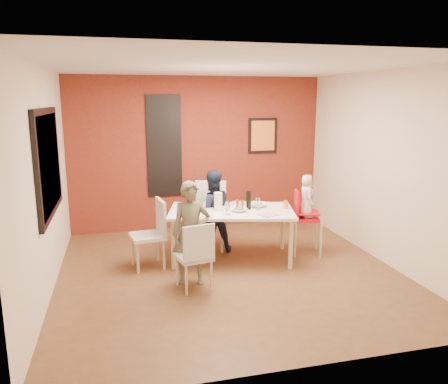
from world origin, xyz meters
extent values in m
plane|color=brown|center=(0.00, 0.00, 0.00)|extent=(4.50, 4.50, 0.00)
cube|color=silver|center=(0.00, 0.00, 2.70)|extent=(4.50, 4.50, 0.02)
cube|color=#F0E0C6|center=(0.00, 2.25, 1.35)|extent=(4.50, 0.02, 2.70)
cube|color=#F0E0C6|center=(0.00, -2.25, 1.35)|extent=(4.50, 0.02, 2.70)
cube|color=#F0E0C6|center=(-2.25, 0.00, 1.35)|extent=(0.02, 4.50, 2.70)
cube|color=#F0E0C6|center=(2.25, 0.00, 1.35)|extent=(0.02, 4.50, 2.70)
cube|color=maroon|center=(0.00, 2.23, 1.35)|extent=(4.50, 0.02, 2.70)
cube|color=black|center=(-2.22, 0.20, 1.55)|extent=(0.05, 1.70, 1.30)
cube|color=black|center=(-2.21, 0.20, 1.55)|extent=(0.02, 1.55, 1.15)
cube|color=silver|center=(-0.60, 2.21, 1.50)|extent=(0.55, 0.03, 1.70)
cube|color=black|center=(-0.60, 2.21, 1.50)|extent=(0.60, 0.03, 1.76)
cube|color=black|center=(1.20, 2.21, 1.65)|extent=(0.54, 0.03, 0.64)
cube|color=#F99537|center=(1.20, 2.19, 1.65)|extent=(0.44, 0.01, 0.54)
cube|color=white|center=(0.16, 0.50, 0.72)|extent=(1.95, 1.38, 0.04)
cylinder|color=beige|center=(-0.72, 0.29, 0.35)|extent=(0.06, 0.06, 0.70)
cylinder|color=beige|center=(-0.52, 1.09, 0.35)|extent=(0.06, 0.06, 0.70)
cylinder|color=beige|center=(0.85, -0.09, 0.35)|extent=(0.06, 0.06, 0.70)
cylinder|color=beige|center=(1.04, 0.71, 0.35)|extent=(0.06, 0.06, 0.70)
cube|color=silver|center=(-0.55, -0.39, 0.41)|extent=(0.47, 0.47, 0.05)
cube|color=silver|center=(-0.52, -0.56, 0.63)|extent=(0.40, 0.12, 0.45)
cylinder|color=#C4AB91|center=(-0.43, -0.20, 0.19)|extent=(0.03, 0.03, 0.39)
cylinder|color=#C4AB91|center=(-0.36, -0.51, 0.19)|extent=(0.03, 0.03, 0.39)
cylinder|color=#C4AB91|center=(-0.74, -0.26, 0.19)|extent=(0.03, 0.03, 0.39)
cylinder|color=#C4AB91|center=(-0.68, -0.58, 0.19)|extent=(0.03, 0.03, 0.39)
cube|color=white|center=(-0.05, 1.02, 0.49)|extent=(0.60, 0.60, 0.05)
cube|color=white|center=(0.01, 1.23, 0.76)|extent=(0.47, 0.18, 0.55)
cylinder|color=beige|center=(-0.29, 0.89, 0.24)|extent=(0.04, 0.04, 0.47)
cylinder|color=beige|center=(-0.18, 1.27, 0.24)|extent=(0.04, 0.04, 0.47)
cylinder|color=beige|center=(0.09, 0.78, 0.24)|extent=(0.04, 0.04, 0.47)
cylinder|color=beige|center=(0.20, 1.16, 0.24)|extent=(0.04, 0.04, 0.47)
cube|color=silver|center=(-1.05, 0.44, 0.45)|extent=(0.50, 0.50, 0.05)
cube|color=silver|center=(-0.86, 0.47, 0.70)|extent=(0.11, 0.44, 0.50)
cylinder|color=#C5B293|center=(-1.26, 0.59, 0.22)|extent=(0.04, 0.04, 0.43)
cylinder|color=#C5B293|center=(-0.90, 0.65, 0.22)|extent=(0.04, 0.04, 0.43)
cylinder|color=#C5B293|center=(-1.20, 0.24, 0.22)|extent=(0.04, 0.04, 0.43)
cylinder|color=#C5B293|center=(-0.85, 0.29, 0.22)|extent=(0.04, 0.04, 0.43)
cube|color=red|center=(1.32, 0.44, 0.55)|extent=(0.41, 0.41, 0.05)
cube|color=red|center=(1.16, 0.48, 0.77)|extent=(0.12, 0.33, 0.40)
cube|color=red|center=(1.32, 0.44, 0.64)|extent=(0.41, 0.41, 0.02)
cylinder|color=#C2AB90|center=(1.45, 0.21, 0.26)|extent=(0.03, 0.03, 0.52)
cylinder|color=#C2AB90|center=(1.08, 0.31, 0.26)|extent=(0.03, 0.03, 0.52)
cylinder|color=#C2AB90|center=(1.55, 0.58, 0.26)|extent=(0.03, 0.03, 0.52)
cylinder|color=#C2AB90|center=(1.18, 0.67, 0.26)|extent=(0.03, 0.03, 0.52)
imported|color=#5F5C44|center=(-0.55, -0.23, 0.66)|extent=(0.53, 0.39, 1.32)
imported|color=black|center=(-0.05, 0.86, 0.63)|extent=(0.64, 0.51, 1.26)
imported|color=silver|center=(1.30, 0.44, 0.89)|extent=(0.21, 0.32, 0.64)
cube|color=white|center=(-0.32, 0.26, 0.74)|extent=(0.27, 0.27, 0.01)
cube|color=white|center=(0.37, 0.86, 0.74)|extent=(0.26, 0.26, 0.01)
cube|color=white|center=(0.58, 0.10, 0.74)|extent=(0.29, 0.29, 0.01)
cube|color=white|center=(-0.38, 0.88, 0.74)|extent=(0.23, 0.23, 0.01)
imported|color=white|center=(0.24, 0.37, 0.76)|extent=(0.27, 0.27, 0.05)
imported|color=white|center=(0.59, 0.58, 0.77)|extent=(0.32, 0.32, 0.06)
cylinder|color=black|center=(0.41, 0.47, 0.87)|extent=(0.07, 0.07, 0.27)
cylinder|color=silver|center=(0.05, 0.25, 0.83)|extent=(0.07, 0.07, 0.19)
cylinder|color=white|center=(0.53, 0.41, 0.83)|extent=(0.06, 0.06, 0.18)
cylinder|color=white|center=(-0.03, 0.52, 0.87)|extent=(0.12, 0.12, 0.26)
cylinder|color=red|center=(0.24, 0.46, 0.81)|extent=(0.04, 0.04, 0.15)
cylinder|color=#2F7125|center=(0.39, 0.48, 0.80)|extent=(0.03, 0.03, 0.13)
cylinder|color=brown|center=(0.31, 0.46, 0.81)|extent=(0.04, 0.04, 0.14)
cylinder|color=orange|center=(0.95, 0.39, 0.79)|extent=(0.07, 0.07, 0.11)
camera|label=1|loc=(-1.40, -5.40, 2.30)|focal=35.00mm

